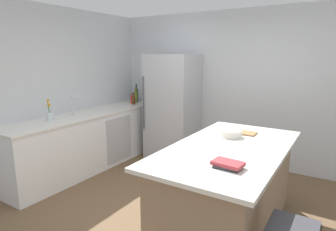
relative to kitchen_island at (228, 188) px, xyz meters
The scene contains 15 objects.
ground_plane 0.72m from the kitchen_island, 157.90° to the right, with size 7.20×7.20×0.00m, color brown.
wall_rear 2.26m from the kitchen_island, 103.95° to the left, with size 6.00×0.10×2.60m, color silver.
wall_left 3.08m from the kitchen_island, behind, with size 0.10×6.00×2.60m, color silver.
counter_run_left 2.62m from the kitchen_island, behind, with size 0.69×2.93×0.93m.
kitchen_island is the anchor object (origin of this frame).
refrigerator 2.39m from the kitchen_island, 135.76° to the left, with size 0.84×0.75×1.87m.
sink_faucet 2.70m from the kitchen_island, behind, with size 0.15×0.05×0.30m.
flower_vase 2.67m from the kitchen_island, behind, with size 0.08×0.08×0.31m.
wine_bottle 3.25m from the kitchen_island, 145.72° to the left, with size 0.07×0.07×0.35m.
olive_oil_bottle 3.14m from the kitchen_island, 146.63° to the left, with size 0.06×0.06×0.30m.
hot_sauce_bottle 3.10m from the kitchen_island, 148.43° to the left, with size 0.05×0.05×0.19m.
syrup_bottle 2.96m from the kitchen_island, 148.74° to the left, with size 0.06×0.06×0.22m.
cookbook_stack 0.76m from the kitchen_island, 71.09° to the right, with size 0.27×0.18×0.05m.
mixing_bowl 0.62m from the kitchen_island, 107.56° to the left, with size 0.24×0.24×0.08m.
cutting_board 0.75m from the kitchen_island, 96.83° to the left, with size 0.36×0.19×0.02m.
Camera 1 is at (1.47, -2.51, 1.85)m, focal length 30.48 mm.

